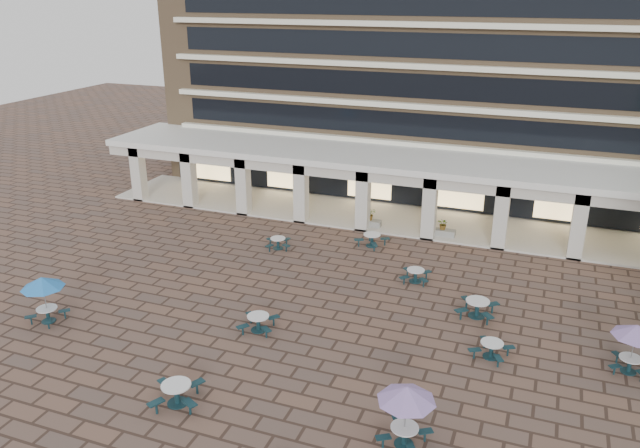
{
  "coord_description": "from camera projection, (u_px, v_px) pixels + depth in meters",
  "views": [
    {
      "loc": [
        8.56,
        -23.34,
        14.55
      ],
      "look_at": [
        -1.44,
        3.0,
        3.8
      ],
      "focal_mm": 35.0,
      "sensor_mm": 36.0,
      "label": 1
    }
  ],
  "objects": [
    {
      "name": "picnic_table_6",
      "position": [
        407.0,
        396.0,
        20.47
      ],
      "size": [
        2.0,
        2.0,
        2.31
      ],
      "rotation": [
        0.0,
        0.0,
        -0.22
      ],
      "color": "#123036",
      "rests_on": "ground"
    },
    {
      "name": "ground",
      "position": [
        326.0,
        328.0,
        28.41
      ],
      "size": [
        120.0,
        120.0,
        0.0
      ],
      "primitive_type": "plane",
      "color": "brown",
      "rests_on": "ground"
    },
    {
      "name": "picnic_table_8",
      "position": [
        258.0,
        321.0,
        28.04
      ],
      "size": [
        1.84,
        1.84,
        0.75
      ],
      "rotation": [
        0.0,
        0.0,
        0.13
      ],
      "color": "#123036",
      "rests_on": "ground"
    },
    {
      "name": "retail_arcade",
      "position": [
        406.0,
        178.0,
        40.27
      ],
      "size": [
        42.0,
        6.6,
        4.4
      ],
      "color": "white",
      "rests_on": "ground"
    },
    {
      "name": "picnic_table_13",
      "position": [
        416.0,
        274.0,
        32.71
      ],
      "size": [
        1.63,
        1.63,
        0.7
      ],
      "rotation": [
        0.0,
        0.0,
        0.06
      ],
      "color": "#123036",
      "rests_on": "ground"
    },
    {
      "name": "picnic_table_9",
      "position": [
        278.0,
        242.0,
        36.87
      ],
      "size": [
        1.82,
        1.82,
        0.67
      ],
      "rotation": [
        0.0,
        0.0,
        0.39
      ],
      "color": "#123036",
      "rests_on": "ground"
    },
    {
      "name": "planter_right",
      "position": [
        443.0,
        230.0,
        38.53
      ],
      "size": [
        1.5,
        0.75,
        1.23
      ],
      "color": "#989993",
      "rests_on": "ground"
    },
    {
      "name": "apartment_building",
      "position": [
        446.0,
        15.0,
        46.16
      ],
      "size": [
        40.0,
        15.5,
        25.2
      ],
      "color": "#8D6F4F",
      "rests_on": "ground"
    },
    {
      "name": "picnic_table_12",
      "position": [
        372.0,
        239.0,
        37.2
      ],
      "size": [
        2.04,
        2.04,
        0.77
      ],
      "rotation": [
        0.0,
        0.0,
        -0.32
      ],
      "color": "#123036",
      "rests_on": "ground"
    },
    {
      "name": "picnic_table_4",
      "position": [
        42.0,
        284.0,
        28.27
      ],
      "size": [
        1.95,
        1.95,
        2.25
      ],
      "rotation": [
        0.0,
        0.0,
        -0.02
      ],
      "color": "#123036",
      "rests_on": "ground"
    },
    {
      "name": "picnic_table_10",
      "position": [
        477.0,
        307.0,
        29.22
      ],
      "size": [
        1.97,
        1.97,
        0.84
      ],
      "rotation": [
        0.0,
        0.0,
        -0.07
      ],
      "color": "#123036",
      "rests_on": "ground"
    },
    {
      "name": "planter_left",
      "position": [
        370.0,
        219.0,
        40.07
      ],
      "size": [
        1.5,
        0.89,
        1.32
      ],
      "color": "#989993",
      "rests_on": "ground"
    },
    {
      "name": "picnic_table_7",
      "position": [
        492.0,
        348.0,
        26.01
      ],
      "size": [
        1.88,
        1.88,
        0.71
      ],
      "rotation": [
        0.0,
        0.0,
        -0.29
      ],
      "color": "#123036",
      "rests_on": "ground"
    },
    {
      "name": "picnic_table_11",
      "position": [
        636.0,
        333.0,
        24.51
      ],
      "size": [
        1.86,
        1.86,
        2.14
      ],
      "rotation": [
        0.0,
        0.0,
        -0.15
      ],
      "color": "#123036",
      "rests_on": "ground"
    },
    {
      "name": "picnic_table_5",
      "position": [
        177.0,
        392.0,
        23.07
      ],
      "size": [
        2.25,
        2.25,
        0.84
      ],
      "rotation": [
        0.0,
        0.0,
        0.34
      ],
      "color": "#123036",
      "rests_on": "ground"
    }
  ]
}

